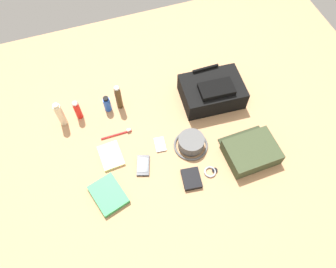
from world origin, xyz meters
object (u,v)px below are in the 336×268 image
(cell_phone, at_px, (143,165))
(backpack, at_px, (212,91))
(toiletry_pouch, at_px, (251,151))
(paperback_novel, at_px, (108,195))
(bucket_hat, at_px, (191,143))
(toothbrush, at_px, (118,134))
(sunscreen_spray, at_px, (78,110))
(media_player, at_px, (160,145))
(wallet, at_px, (191,179))
(notepad, at_px, (111,156))
(cologne_bottle, at_px, (119,97))
(deodorant_spray, at_px, (107,104))
(wristwatch, at_px, (211,172))
(lotion_bottle, at_px, (60,114))

(cell_phone, bearing_deg, backpack, 30.08)
(backpack, bearing_deg, cell_phone, -149.92)
(toiletry_pouch, relative_size, paperback_novel, 1.26)
(bucket_hat, distance_m, toothbrush, 0.40)
(paperback_novel, bearing_deg, sunscreen_spray, 94.84)
(bucket_hat, xyz_separation_m, media_player, (-0.15, 0.06, -0.03))
(toiletry_pouch, xyz_separation_m, bucket_hat, (-0.27, 0.15, -0.01))
(toiletry_pouch, relative_size, bucket_hat, 1.46)
(toiletry_pouch, xyz_separation_m, sunscreen_spray, (-0.80, 0.52, 0.03))
(wallet, bearing_deg, notepad, 151.48)
(paperback_novel, xyz_separation_m, toothbrush, (0.13, 0.32, -0.01))
(paperback_novel, height_order, notepad, paperback_novel)
(bucket_hat, xyz_separation_m, wallet, (-0.07, -0.18, -0.02))
(backpack, xyz_separation_m, sunscreen_spray, (-0.74, 0.12, -0.00))
(backpack, distance_m, cologne_bottle, 0.53)
(deodorant_spray, bearing_deg, cologne_bottle, -1.56)
(backpack, relative_size, cell_phone, 2.78)
(toiletry_pouch, distance_m, cell_phone, 0.56)
(deodorant_spray, bearing_deg, notepad, -101.00)
(toothbrush, xyz_separation_m, wallet, (0.28, -0.37, 0.01))
(backpack, xyz_separation_m, cologne_bottle, (-0.51, 0.12, 0.02))
(deodorant_spray, distance_m, wristwatch, 0.68)
(wristwatch, relative_size, notepad, 0.47)
(cologne_bottle, distance_m, toothbrush, 0.20)
(cologne_bottle, height_order, paperback_novel, cologne_bottle)
(cell_phone, xyz_separation_m, toothbrush, (-0.08, 0.22, 0.00))
(toiletry_pouch, distance_m, wristwatch, 0.24)
(toiletry_pouch, distance_m, media_player, 0.48)
(sunscreen_spray, xyz_separation_m, wallet, (0.46, -0.56, -0.05))
(deodorant_spray, distance_m, notepad, 0.31)
(cologne_bottle, xyz_separation_m, notepad, (-0.13, -0.30, -0.07))
(toothbrush, bearing_deg, paperback_novel, -112.19)
(deodorant_spray, xyz_separation_m, wallet, (0.29, -0.55, -0.04))
(bucket_hat, xyz_separation_m, notepad, (-0.42, 0.08, -0.02))
(cell_phone, xyz_separation_m, wristwatch, (0.32, -0.14, -0.00))
(deodorant_spray, xyz_separation_m, media_player, (0.21, -0.32, -0.05))
(notepad, bearing_deg, toiletry_pouch, -21.35)
(wallet, bearing_deg, media_player, 117.83)
(deodorant_spray, xyz_separation_m, toothbrush, (0.01, -0.18, -0.04))
(bucket_hat, distance_m, cologne_bottle, 0.47)
(media_player, bearing_deg, wristwatch, -49.86)
(cologne_bottle, distance_m, paperback_novel, 0.54)
(backpack, relative_size, lotion_bottle, 2.09)
(sunscreen_spray, bearing_deg, notepad, -70.73)
(toiletry_pouch, relative_size, cologne_bottle, 1.56)
(deodorant_spray, bearing_deg, cell_phone, -77.99)
(wristwatch, bearing_deg, cell_phone, 155.54)
(cologne_bottle, relative_size, wallet, 1.56)
(backpack, distance_m, lotion_bottle, 0.84)
(backpack, bearing_deg, lotion_bottle, 172.65)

